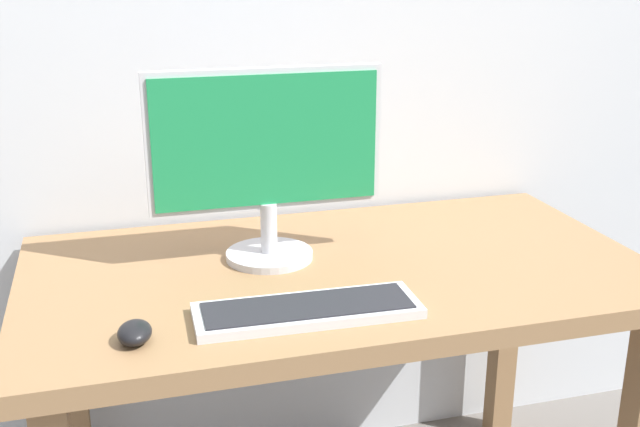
{
  "coord_description": "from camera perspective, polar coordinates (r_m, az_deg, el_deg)",
  "views": [
    {
      "loc": [
        -0.46,
        -1.47,
        1.34
      ],
      "look_at": [
        -0.04,
        0.0,
        0.83
      ],
      "focal_mm": 43.26,
      "sensor_mm": 36.0,
      "label": 1
    }
  ],
  "objects": [
    {
      "name": "mouse",
      "position": [
        1.37,
        -13.55,
        -8.56
      ],
      "size": [
        0.07,
        0.09,
        0.03
      ],
      "primitive_type": "ellipsoid",
      "rotation": [
        0.0,
        0.0,
        -0.14
      ],
      "color": "black",
      "rests_on": "desk"
    },
    {
      "name": "keyboard_primary",
      "position": [
        1.43,
        -0.93,
        -7.15
      ],
      "size": [
        0.42,
        0.15,
        0.02
      ],
      "color": "silver",
      "rests_on": "desk"
    },
    {
      "name": "monitor",
      "position": [
        1.64,
        -3.98,
        4.29
      ],
      "size": [
        0.5,
        0.19,
        0.42
      ],
      "color": "silver",
      "rests_on": "desk"
    },
    {
      "name": "desk",
      "position": [
        1.7,
        1.32,
        -6.62
      ],
      "size": [
        1.33,
        0.74,
        0.71
      ],
      "color": "#936D47",
      "rests_on": "ground_plane"
    }
  ]
}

